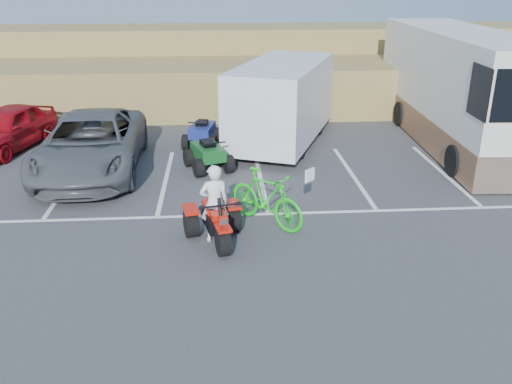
{
  "coord_description": "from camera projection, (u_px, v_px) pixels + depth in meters",
  "views": [
    {
      "loc": [
        -1.16,
        -9.6,
        5.45
      ],
      "look_at": [
        -0.38,
        1.39,
        1.0
      ],
      "focal_mm": 38.0,
      "sensor_mm": 36.0,
      "label": 1
    }
  ],
  "objects": [
    {
      "name": "cargo_trailer",
      "position": [
        283.0,
        101.0,
        18.22
      ],
      "size": [
        4.33,
        6.32,
        2.74
      ],
      "rotation": [
        0.0,
        0.0,
        -0.37
      ],
      "color": "silver",
      "rests_on": "ground"
    },
    {
      "name": "red_trike_atv",
      "position": [
        217.0,
        243.0,
        11.82
      ],
      "size": [
        1.6,
        1.92,
        1.1
      ],
      "primitive_type": null,
      "rotation": [
        0.0,
        0.0,
        0.22
      ],
      "color": "red",
      "rests_on": "ground"
    },
    {
      "name": "ground",
      "position": [
        279.0,
        263.0,
        11.0
      ],
      "size": [
        100.0,
        100.0,
        0.0
      ],
      "primitive_type": "plane",
      "color": "#3B3B3E",
      "rests_on": "ground"
    },
    {
      "name": "green_dirt_bike",
      "position": [
        266.0,
        198.0,
        12.45
      ],
      "size": [
        1.94,
        2.03,
        1.32
      ],
      "primitive_type": "imported",
      "rotation": [
        0.0,
        0.0,
        0.75
      ],
      "color": "#14BF19",
      "rests_on": "ground"
    },
    {
      "name": "rider",
      "position": [
        215.0,
        203.0,
        11.63
      ],
      "size": [
        0.71,
        0.54,
        1.74
      ],
      "primitive_type": "imported",
      "rotation": [
        0.0,
        0.0,
        3.36
      ],
      "color": "white",
      "rests_on": "ground"
    },
    {
      "name": "grey_pickup",
      "position": [
        91.0,
        144.0,
        15.8
      ],
      "size": [
        2.97,
        6.11,
        1.67
      ],
      "primitive_type": "imported",
      "rotation": [
        0.0,
        0.0,
        0.03
      ],
      "color": "#4D5055",
      "rests_on": "ground"
    },
    {
      "name": "grass_embankment",
      "position": [
        242.0,
        68.0,
        24.78
      ],
      "size": [
        40.0,
        8.5,
        3.1
      ],
      "color": "olive",
      "rests_on": "ground"
    },
    {
      "name": "parking_stripes",
      "position": [
        294.0,
        188.0,
        14.82
      ],
      "size": [
        28.0,
        5.16,
        0.01
      ],
      "color": "white",
      "rests_on": "ground"
    },
    {
      "name": "rv_motorhome",
      "position": [
        457.0,
        95.0,
        18.46
      ],
      "size": [
        3.04,
        10.36,
        3.68
      ],
      "rotation": [
        0.0,
        0.0,
        -0.04
      ],
      "color": "silver",
      "rests_on": "ground"
    },
    {
      "name": "red_car",
      "position": [
        6.0,
        128.0,
        17.86
      ],
      "size": [
        2.69,
        4.51,
        1.44
      ],
      "primitive_type": "imported",
      "rotation": [
        0.0,
        0.0,
        -0.25
      ],
      "color": "#9A0811",
      "rests_on": "ground"
    },
    {
      "name": "quad_atv_blue",
      "position": [
        203.0,
        146.0,
        18.46
      ],
      "size": [
        1.38,
        1.68,
        0.98
      ],
      "primitive_type": null,
      "rotation": [
        0.0,
        0.0,
        -0.19
      ],
      "color": "navy",
      "rests_on": "ground"
    },
    {
      "name": "quad_atv_green",
      "position": [
        209.0,
        169.0,
        16.24
      ],
      "size": [
        1.58,
        1.82,
        1.0
      ],
      "primitive_type": null,
      "rotation": [
        0.0,
        0.0,
        0.33
      ],
      "color": "#124F1C",
      "rests_on": "ground"
    }
  ]
}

